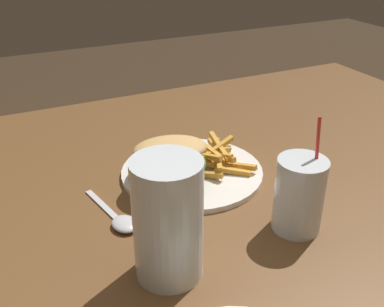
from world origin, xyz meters
TOP-DOWN VIEW (x-y plane):
  - dining_table at (0.00, 0.00)m, footprint 1.50×1.41m
  - meal_plate_near at (0.01, -0.25)m, footprint 0.26×0.26m
  - beer_glass at (0.12, -0.04)m, footprint 0.09×0.09m
  - juice_glass at (-0.09, -0.04)m, footprint 0.07×0.07m
  - spoon at (0.15, -0.17)m, footprint 0.05×0.15m

SIDE VIEW (x-z plane):
  - dining_table at x=0.00m, z-range 0.29..1.01m
  - spoon at x=0.15m, z-range 0.71..0.73m
  - meal_plate_near at x=0.01m, z-range 0.70..0.79m
  - juice_glass at x=-0.09m, z-range 0.68..0.86m
  - beer_glass at x=0.12m, z-range 0.71..0.88m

